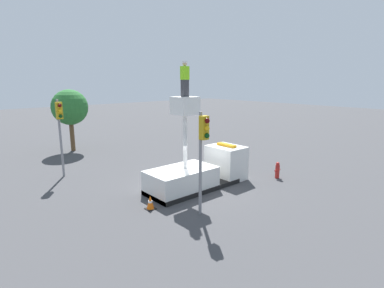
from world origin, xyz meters
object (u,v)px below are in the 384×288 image
Objects in this scene: traffic_light_pole at (203,143)px; traffic_cone_rear at (150,203)px; worker at (185,79)px; tree_left_bg at (70,108)px; traffic_light_across at (60,123)px; fire_hydrant at (277,170)px; bucket_truck at (200,171)px.

traffic_cone_rear is at bearing 124.57° from traffic_light_pole.
worker reaches higher than traffic_cone_rear.
worker is at bearing -85.30° from tree_left_bg.
tree_left_bg is (2.98, 6.75, 0.28)m from traffic_light_across.
traffic_light_across is at bearing 137.72° from fire_hydrant.
traffic_cone_rear is 14.76m from tree_left_bg.
traffic_light_pole is at bearing -115.67° from worker.
tree_left_bg reaches higher than fire_hydrant.
bucket_truck reaches higher than traffic_cone_rear.
tree_left_bg is at bearing 94.70° from worker.
traffic_light_across is 13.45m from fire_hydrant.
worker is at bearing 160.05° from fire_hydrant.
traffic_cone_rear is at bearing 171.15° from fire_hydrant.
fire_hydrant reaches higher than traffic_cone_rear.
tree_left_bg is at bearing 89.23° from traffic_light_pole.
worker reaches higher than bucket_truck.
worker is at bearing 180.00° from bucket_truck.
tree_left_bg is at bearing 83.52° from traffic_cone_rear.
worker is at bearing 64.33° from traffic_light_pole.
worker reaches higher than tree_left_bg.
bucket_truck is 1.35× the size of traffic_light_pole.
traffic_light_across is at bearing 121.07° from worker.
tree_left_bg is at bearing 66.19° from traffic_light_across.
traffic_light_pole is (-1.33, -2.78, -2.68)m from worker.
fire_hydrant is at bearing -8.85° from traffic_cone_rear.
worker is at bearing 15.12° from traffic_cone_rear.
traffic_light_pole is at bearing -73.91° from traffic_light_across.
worker is 4.08m from traffic_light_pole.
traffic_light_across is 7.38m from tree_left_bg.
traffic_light_pole is 4.56× the size of fire_hydrant.
bucket_truck reaches higher than traffic_light_across.
traffic_light_across reaches higher than fire_hydrant.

